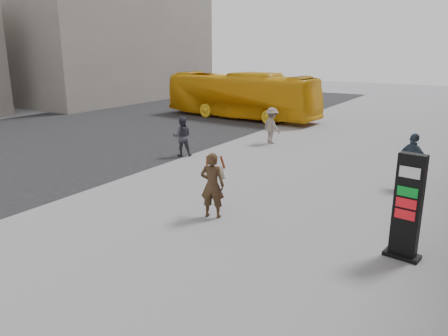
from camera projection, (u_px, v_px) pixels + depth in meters
The scene contains 9 objects.
ground at pixel (207, 227), 11.25m from camera, with size 100.00×100.00×0.00m, color #9E9EA3.
road at pixel (49, 139), 21.97m from camera, with size 16.00×60.00×0.01m, color black.
bg_building_far at pixel (109, 41), 38.50m from camera, with size 10.00×18.00×10.00m, color gray.
info_pylon at pixel (407, 207), 9.32m from camera, with size 0.80×0.48×2.35m.
woman at pixel (212, 184), 11.70m from camera, with size 0.82×0.78×1.80m.
bus at pixel (241, 95), 28.15m from camera, with size 2.45×10.49×2.92m, color gold.
pedestrian_a at pixel (182, 136), 18.41m from camera, with size 0.81×0.63×1.67m, color #34323C.
pedestrian_b at pixel (272, 126), 20.81m from camera, with size 1.11×0.64×1.72m, color gray.
pedestrian_c at pixel (412, 161), 14.12m from camera, with size 1.07×0.44×1.82m, color #2C3A47.
Camera 1 is at (5.89, -8.63, 4.48)m, focal length 35.00 mm.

